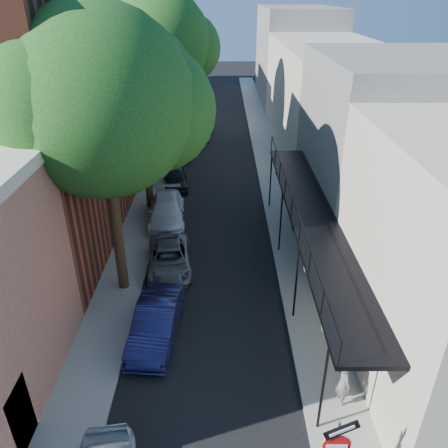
{
  "coord_description": "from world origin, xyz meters",
  "views": [
    {
      "loc": [
        0.5,
        -5.55,
        11.49
      ],
      "look_at": [
        0.56,
        10.69,
        2.8
      ],
      "focal_mm": 35.0,
      "sensor_mm": 36.0,
      "label": 1
    }
  ],
  "objects_px": {
    "oak_mid": "(148,86)",
    "parked_car_e": "(175,178)",
    "sign_post": "(336,448)",
    "oak_near": "(115,105)",
    "parked_car_f": "(187,146)",
    "parked_car_d": "(167,211)",
    "parked_car_g": "(200,130)",
    "pedestrian": "(343,383)",
    "parked_car_b": "(156,322)",
    "parked_car_c": "(169,259)",
    "oak_far": "(167,43)"
  },
  "relations": [
    {
      "from": "parked_car_c",
      "to": "parked_car_e",
      "type": "relative_size",
      "value": 1.11
    },
    {
      "from": "oak_mid",
      "to": "parked_car_g",
      "type": "height_order",
      "value": "oak_mid"
    },
    {
      "from": "parked_car_f",
      "to": "parked_car_g",
      "type": "bearing_deg",
      "value": 87.3
    },
    {
      "from": "parked_car_b",
      "to": "parked_car_g",
      "type": "bearing_deg",
      "value": 93.51
    },
    {
      "from": "oak_near",
      "to": "parked_car_c",
      "type": "distance_m",
      "value": 7.53
    },
    {
      "from": "parked_car_f",
      "to": "pedestrian",
      "type": "distance_m",
      "value": 24.63
    },
    {
      "from": "oak_near",
      "to": "parked_car_g",
      "type": "bearing_deg",
      "value": 85.17
    },
    {
      "from": "parked_car_g",
      "to": "oak_mid",
      "type": "bearing_deg",
      "value": -96.19
    },
    {
      "from": "parked_car_g",
      "to": "pedestrian",
      "type": "relative_size",
      "value": 2.91
    },
    {
      "from": "sign_post",
      "to": "pedestrian",
      "type": "xyz_separation_m",
      "value": [
        1.03,
        2.93,
        -1.14
      ]
    },
    {
      "from": "parked_car_e",
      "to": "parked_car_f",
      "type": "bearing_deg",
      "value": 79.87
    },
    {
      "from": "oak_mid",
      "to": "parked_car_d",
      "type": "distance_m",
      "value": 6.74
    },
    {
      "from": "parked_car_d",
      "to": "pedestrian",
      "type": "distance_m",
      "value": 14.05
    },
    {
      "from": "pedestrian",
      "to": "parked_car_c",
      "type": "bearing_deg",
      "value": 22.17
    },
    {
      "from": "parked_car_c",
      "to": "sign_post",
      "type": "bearing_deg",
      "value": -70.57
    },
    {
      "from": "sign_post",
      "to": "parked_car_f",
      "type": "relative_size",
      "value": 0.73
    },
    {
      "from": "parked_car_e",
      "to": "oak_far",
      "type": "bearing_deg",
      "value": 89.78
    },
    {
      "from": "oak_far",
      "to": "parked_car_f",
      "type": "distance_m",
      "value": 7.66
    },
    {
      "from": "parked_car_c",
      "to": "parked_car_b",
      "type": "bearing_deg",
      "value": -96.6
    },
    {
      "from": "oak_mid",
      "to": "parked_car_e",
      "type": "bearing_deg",
      "value": 74.67
    },
    {
      "from": "sign_post",
      "to": "parked_car_g",
      "type": "distance_m",
      "value": 31.7
    },
    {
      "from": "parked_car_c",
      "to": "parked_car_d",
      "type": "relative_size",
      "value": 0.88
    },
    {
      "from": "parked_car_b",
      "to": "oak_far",
      "type": "bearing_deg",
      "value": 98.47
    },
    {
      "from": "oak_near",
      "to": "oak_mid",
      "type": "height_order",
      "value": "oak_near"
    },
    {
      "from": "oak_far",
      "to": "parked_car_d",
      "type": "bearing_deg",
      "value": -86.1
    },
    {
      "from": "oak_mid",
      "to": "parked_car_d",
      "type": "height_order",
      "value": "oak_mid"
    },
    {
      "from": "parked_car_e",
      "to": "parked_car_g",
      "type": "bearing_deg",
      "value": 77.03
    },
    {
      "from": "oak_far",
      "to": "parked_car_c",
      "type": "bearing_deg",
      "value": -84.94
    },
    {
      "from": "oak_far",
      "to": "parked_car_e",
      "type": "height_order",
      "value": "oak_far"
    },
    {
      "from": "oak_near",
      "to": "oak_mid",
      "type": "distance_m",
      "value": 8.01
    },
    {
      "from": "oak_mid",
      "to": "parked_car_e",
      "type": "distance_m",
      "value": 7.13
    },
    {
      "from": "parked_car_e",
      "to": "parked_car_c",
      "type": "bearing_deg",
      "value": -93.54
    },
    {
      "from": "oak_mid",
      "to": "pedestrian",
      "type": "bearing_deg",
      "value": -62.05
    },
    {
      "from": "oak_near",
      "to": "parked_car_e",
      "type": "height_order",
      "value": "oak_near"
    },
    {
      "from": "oak_near",
      "to": "parked_car_b",
      "type": "bearing_deg",
      "value": -66.86
    },
    {
      "from": "oak_mid",
      "to": "parked_car_b",
      "type": "distance_m",
      "value": 13.03
    },
    {
      "from": "parked_car_g",
      "to": "pedestrian",
      "type": "distance_m",
      "value": 28.96
    },
    {
      "from": "oak_mid",
      "to": "oak_far",
      "type": "relative_size",
      "value": 0.86
    },
    {
      "from": "parked_car_b",
      "to": "parked_car_e",
      "type": "height_order",
      "value": "parked_car_b"
    },
    {
      "from": "oak_near",
      "to": "oak_far",
      "type": "xyz_separation_m",
      "value": [
        0.01,
        17.01,
        0.38
      ]
    },
    {
      "from": "oak_mid",
      "to": "parked_car_e",
      "type": "relative_size",
      "value": 2.72
    },
    {
      "from": "parked_car_d",
      "to": "parked_car_g",
      "type": "bearing_deg",
      "value": 80.81
    },
    {
      "from": "sign_post",
      "to": "oak_near",
      "type": "bearing_deg",
      "value": 125.09
    },
    {
      "from": "parked_car_b",
      "to": "parked_car_e",
      "type": "bearing_deg",
      "value": 97.12
    },
    {
      "from": "parked_car_c",
      "to": "pedestrian",
      "type": "height_order",
      "value": "pedestrian"
    },
    {
      "from": "oak_mid",
      "to": "pedestrian",
      "type": "height_order",
      "value": "oak_mid"
    },
    {
      "from": "parked_car_d",
      "to": "parked_car_e",
      "type": "distance_m",
      "value": 5.02
    },
    {
      "from": "oak_far",
      "to": "parked_car_f",
      "type": "relative_size",
      "value": 2.89
    },
    {
      "from": "pedestrian",
      "to": "parked_car_b",
      "type": "bearing_deg",
      "value": 46.59
    },
    {
      "from": "oak_near",
      "to": "parked_car_c",
      "type": "bearing_deg",
      "value": 40.11
    }
  ]
}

